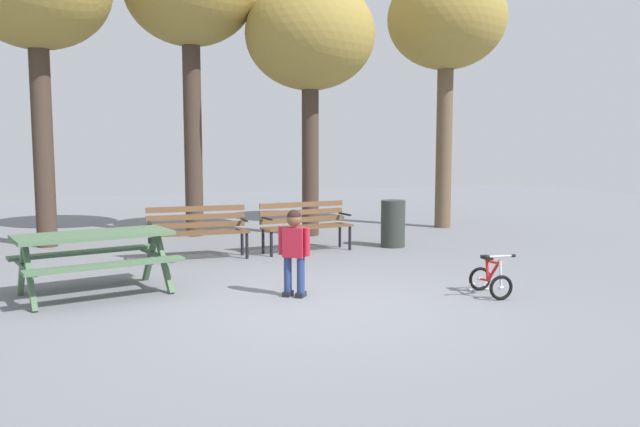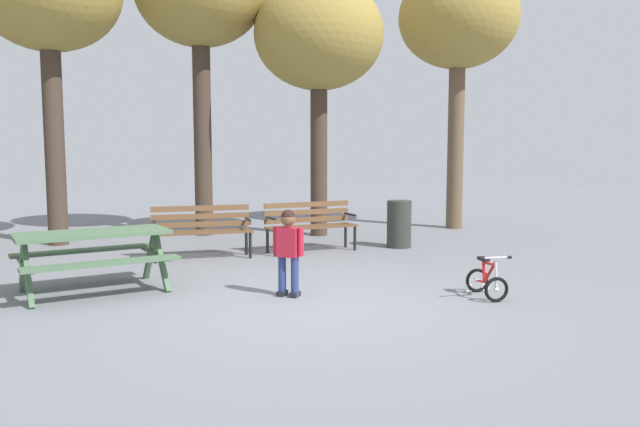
{
  "view_description": "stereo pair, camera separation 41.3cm",
  "coord_description": "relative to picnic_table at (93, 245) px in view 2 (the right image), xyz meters",
  "views": [
    {
      "loc": [
        -2.79,
        -6.37,
        1.8
      ],
      "look_at": [
        0.81,
        1.87,
        0.85
      ],
      "focal_mm": 35.05,
      "sensor_mm": 36.0,
      "label": 1
    },
    {
      "loc": [
        -2.4,
        -6.52,
        1.8
      ],
      "look_at": [
        0.81,
        1.87,
        0.85
      ],
      "focal_mm": 35.05,
      "sensor_mm": 36.0,
      "label": 2
    }
  ],
  "objects": [
    {
      "name": "ground",
      "position": [
        2.3,
        -1.65,
        -0.59
      ],
      "size": [
        36.0,
        36.0,
        0.0
      ],
      "primitive_type": "plane",
      "color": "slate"
    },
    {
      "name": "picnic_table",
      "position": [
        0.0,
        0.0,
        0.0
      ],
      "size": [
        2.01,
        1.64,
        0.79
      ],
      "color": "#4C6B4C",
      "rests_on": "ground"
    },
    {
      "name": "park_bench_far_left",
      "position": [
        1.7,
        1.94,
        -0.08
      ],
      "size": [
        1.63,
        0.57,
        0.85
      ],
      "color": "brown",
      "rests_on": "ground"
    },
    {
      "name": "park_bench_left",
      "position": [
        3.59,
        1.96,
        -0.08
      ],
      "size": [
        1.63,
        0.56,
        0.85
      ],
      "color": "brown",
      "rests_on": "ground"
    },
    {
      "name": "child_standing",
      "position": [
        2.2,
        -1.09,
        0.03
      ],
      "size": [
        0.32,
        0.3,
        1.06
      ],
      "color": "navy",
      "rests_on": "ground"
    },
    {
      "name": "kids_bicycle",
      "position": [
        4.42,
        -1.98,
        -0.39
      ],
      "size": [
        0.44,
        0.6,
        0.54
      ],
      "color": "black",
      "rests_on": "ground"
    },
    {
      "name": "trash_bin",
      "position": [
        5.24,
        1.77,
        -0.17
      ],
      "size": [
        0.44,
        0.44,
        0.85
      ],
      "primitive_type": "cylinder",
      "color": "#2D332D",
      "rests_on": "ground"
    },
    {
      "name": "tree_right",
      "position": [
        4.44,
        3.76,
        3.4
      ],
      "size": [
        2.6,
        2.6,
        5.15
      ],
      "color": "#423328",
      "rests_on": "ground"
    },
    {
      "name": "tree_far_right",
      "position": [
        7.69,
        3.76,
        3.94
      ],
      "size": [
        2.6,
        2.6,
        5.72
      ],
      "color": "brown",
      "rests_on": "ground"
    }
  ]
}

